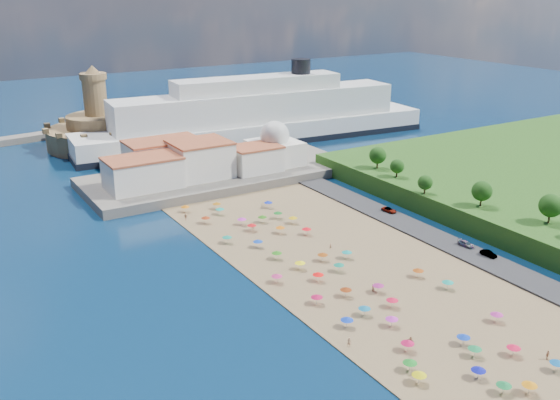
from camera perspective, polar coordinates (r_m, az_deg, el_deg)
ground at (r=146.51m, az=3.79°, el=-5.98°), size 700.00×700.00×0.00m
terrace at (r=209.77m, az=-5.45°, el=2.28°), size 90.00×36.00×3.00m
jetty at (r=233.60m, az=-14.14°, el=3.46°), size 18.00×70.00×2.40m
waterfront_buildings at (r=203.46m, az=-8.89°, el=3.47°), size 57.00×29.00×11.00m
domed_building at (r=215.22m, az=-0.49°, el=4.87°), size 16.00×16.00×15.00m
fortress at (r=260.35m, az=-16.29°, el=6.11°), size 40.00×40.00×32.40m
cruise_ship at (r=258.10m, az=-2.03°, el=7.45°), size 151.54×35.22×32.82m
beach_parasols at (r=136.22m, az=6.13°, el=-7.09°), size 32.86×118.21×2.20m
beachgoers at (r=145.72m, az=3.48°, el=-5.63°), size 27.91×96.67×1.87m
parked_cars at (r=166.82m, az=14.30°, el=-2.83°), size 2.66×40.25×1.37m
hillside_trees at (r=170.69m, az=19.20°, el=0.26°), size 15.36×102.02×7.48m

